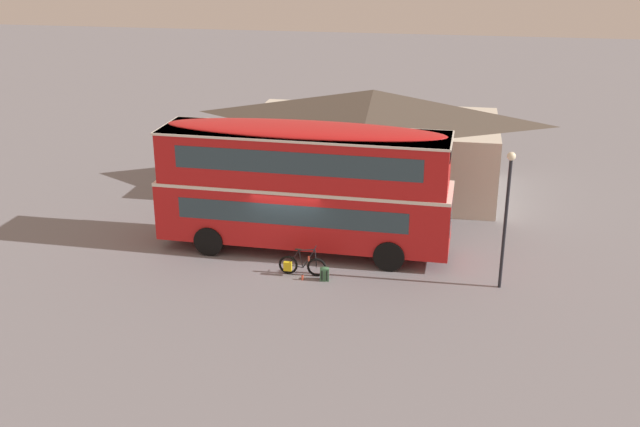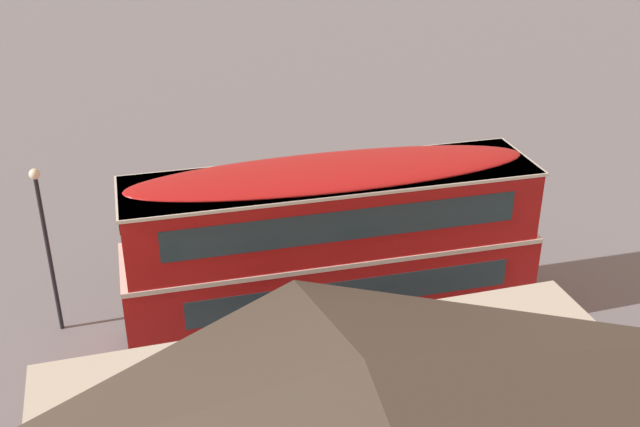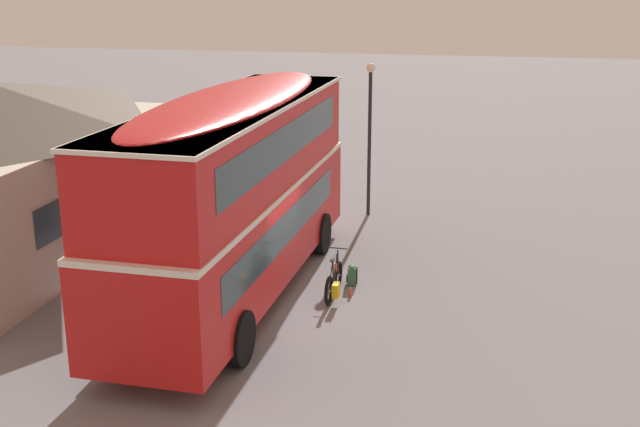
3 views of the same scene
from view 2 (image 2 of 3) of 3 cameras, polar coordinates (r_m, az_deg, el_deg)
name	(u,v)px [view 2 (image 2 of 3)]	position (r m, az deg, el deg)	size (l,w,h in m)	color
ground_plane	(337,307)	(22.14, 1.23, -6.89)	(120.00, 120.00, 0.00)	slate
double_decker_bus	(332,242)	(19.94, 0.86, -2.08)	(10.77, 2.91, 4.79)	black
touring_bicycle	(300,276)	(22.85, -1.51, -4.62)	(1.69, 0.46, 1.06)	black
backpack_on_ground	(268,279)	(22.97, -3.83, -4.83)	(0.33, 0.29, 0.50)	#386642
water_bottle_red_squeeze	(292,278)	(23.28, -2.07, -4.79)	(0.08, 0.08, 0.21)	#D84C33
street_lamp	(45,234)	(20.97, -19.58, -1.42)	(0.28, 0.28, 4.72)	black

